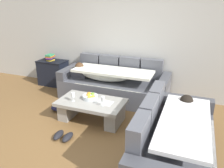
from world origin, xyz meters
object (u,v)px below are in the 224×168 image
Objects in this scene: open_magazine at (104,103)px; pair_of_shoes at (63,136)px; wine_glass_near_right at (103,100)px; book_stack_on_cabinet at (50,57)px; couch_along_wall at (113,84)px; wine_glass_near_left at (73,95)px; coffee_table at (91,108)px; side_cabinet at (53,73)px; fruit_bowl at (90,97)px; couch_near_window at (175,141)px; crumpled_garment at (61,107)px.

open_magazine is 0.90m from pair_of_shoes.
book_stack_on_cabinet is at bearing 146.03° from wine_glass_near_right.
wine_glass_near_left is at bearing -104.48° from couch_along_wall.
wine_glass_near_left is at bearing -43.63° from book_stack_on_cabinet.
wine_glass_near_right is (0.27, -1.15, 0.16)m from couch_along_wall.
coffee_table is (-0.01, -1.06, -0.09)m from couch_along_wall.
side_cabinet is 2.36× the size of pair_of_shoes.
fruit_bowl reaches higher than pair_of_shoes.
coffee_table is 7.23× the size of wine_glass_near_left.
open_magazine is (0.24, -1.04, 0.05)m from couch_along_wall.
couch_near_window is 1.66m from coffee_table.
fruit_bowl is 2.11m from book_stack_on_cabinet.
book_stack_on_cabinet reaches higher than pair_of_shoes.
coffee_table is at bearing 22.04° from wine_glass_near_left.
pair_of_shoes is (1.56, -1.99, -0.28)m from side_cabinet.
wine_glass_near_left is at bearing -44.60° from side_cabinet.
fruit_bowl is 1.69× the size of wine_glass_near_left.
couch_near_window is at bearing -24.15° from fruit_bowl.
side_cabinet reaches higher than fruit_bowl.
book_stack_on_cabinet is at bearing 144.08° from coffee_table.
book_stack_on_cabinet is at bearing 152.45° from open_magazine.
book_stack_on_cabinet reaches higher than wine_glass_near_left.
pair_of_shoes is (-0.16, -0.70, -0.19)m from coffee_table.
wine_glass_near_left is 2.04m from book_stack_on_cabinet.
wine_glass_near_left is 0.54× the size of pair_of_shoes.
side_cabinet is (-1.73, 0.23, -0.01)m from couch_along_wall.
couch_along_wall is 1.95× the size of coffee_table.
wine_glass_near_right reaches higher than coffee_table.
pair_of_shoes is at bearing -51.06° from book_stack_on_cabinet.
fruit_bowl is 0.92× the size of pair_of_shoes.
couch_near_window is 2.70× the size of side_cabinet.
side_cabinet is 1.51m from crumpled_garment.
side_cabinet reaches higher than open_magazine.
side_cabinet is 3.14× the size of book_stack_on_cabinet.
crumpled_garment is at bearing 174.53° from fruit_bowl.
wine_glass_near_right reaches higher than open_magazine.
couch_near_window is 4.86× the size of crumpled_garment.
wine_glass_near_right is (0.57, 0.03, 0.00)m from wine_glass_near_left.
fruit_bowl reaches higher than open_magazine.
couch_along_wall is 14.13× the size of wine_glass_near_left.
open_magazine is at bearing -32.78° from side_cabinet.
wine_glass_near_right is at bearing 66.93° from couch_near_window.
wine_glass_near_left is 0.69m from crumpled_garment.
fruit_bowl is 0.39× the size of side_cabinet.
couch_near_window is 6.94× the size of fruit_bowl.
couch_near_window is at bearing -22.06° from open_magazine.
wine_glass_near_left reaches higher than crumpled_garment.
pair_of_shoes is (1.60, -1.98, -0.68)m from book_stack_on_cabinet.
wine_glass_near_right is 0.23× the size of side_cabinet.
wine_glass_near_right reaches higher than crumpled_garment.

